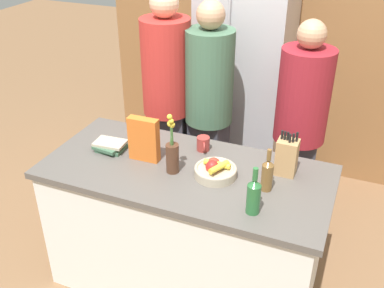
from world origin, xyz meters
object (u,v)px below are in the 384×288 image
object	(u,v)px
book_stack	(110,146)
person_in_blue	(209,103)
refrigerator	(245,70)
bottle_vinegar	(254,195)
person_in_red_tee	(300,122)
person_at_sink	(167,94)
knife_block	(287,157)
coffee_mug	(203,144)
flower_vase	(172,154)
bottle_oil	(267,174)
cereal_box	(144,139)
fruit_bowl	(215,170)

from	to	relation	value
book_stack	person_in_blue	xyz separation A→B (m)	(0.38, 0.77, 0.04)
refrigerator	book_stack	bearing A→B (deg)	-108.45
bottle_vinegar	person_in_red_tee	xyz separation A→B (m)	(0.04, 1.08, -0.08)
person_at_sink	person_in_blue	distance (m)	0.33
knife_block	coffee_mug	bearing A→B (deg)	172.98
flower_vase	bottle_oil	xyz separation A→B (m)	(0.56, 0.03, -0.02)
bottle_vinegar	person_in_red_tee	distance (m)	1.08
cereal_box	person_in_blue	distance (m)	0.80
book_stack	bottle_oil	bearing A→B (deg)	-2.52
book_stack	bottle_oil	size ratio (longest dim) A/B	0.79
knife_block	book_stack	xyz separation A→B (m)	(-1.09, -0.16, -0.08)
refrigerator	cereal_box	world-z (taller)	refrigerator
coffee_mug	bottle_vinegar	distance (m)	0.68
knife_block	bottle_vinegar	distance (m)	0.43
cereal_box	coffee_mug	distance (m)	0.39
refrigerator	knife_block	world-z (taller)	refrigerator
refrigerator	cereal_box	distance (m)	1.43
flower_vase	person_at_sink	bearing A→B (deg)	117.27
bottle_oil	knife_block	bearing A→B (deg)	73.02
book_stack	person_in_red_tee	bearing A→B (deg)	37.47
fruit_bowl	bottle_vinegar	bearing A→B (deg)	-39.93
bottle_vinegar	fruit_bowl	bearing A→B (deg)	140.07
knife_block	flower_vase	distance (m)	0.66
bottle_oil	bottle_vinegar	xyz separation A→B (m)	(-0.01, -0.22, 0.00)
person_at_sink	bottle_oil	bearing A→B (deg)	-47.69
fruit_bowl	person_in_blue	world-z (taller)	person_in_blue
person_at_sink	person_in_blue	bearing A→B (deg)	-3.92
coffee_mug	book_stack	xyz separation A→B (m)	(-0.55, -0.22, -0.02)
coffee_mug	bottle_oil	world-z (taller)	bottle_oil
bottle_vinegar	person_at_sink	distance (m)	1.39
bottle_vinegar	cereal_box	bearing A→B (deg)	161.45
fruit_bowl	flower_vase	bearing A→B (deg)	-167.80
knife_block	cereal_box	xyz separation A→B (m)	(-0.83, -0.17, 0.03)
person_in_red_tee	book_stack	bearing A→B (deg)	-146.89
refrigerator	bottle_vinegar	distance (m)	1.75
flower_vase	person_in_blue	bearing A→B (deg)	96.07
cereal_box	coffee_mug	size ratio (longest dim) A/B	2.45
refrigerator	knife_block	bearing A→B (deg)	-63.26
refrigerator	knife_block	size ratio (longest dim) A/B	7.45
bottle_oil	person_in_red_tee	distance (m)	0.86
cereal_box	person_in_blue	xyz separation A→B (m)	(0.13, 0.78, -0.07)
flower_vase	person_in_red_tee	size ratio (longest dim) A/B	0.23
bottle_oil	flower_vase	bearing A→B (deg)	-176.66
book_stack	fruit_bowl	bearing A→B (deg)	-1.92
knife_block	cereal_box	distance (m)	0.85
refrigerator	bottle_vinegar	world-z (taller)	refrigerator
refrigerator	coffee_mug	world-z (taller)	refrigerator
bottle_oil	bottle_vinegar	distance (m)	0.23
person_in_red_tee	person_in_blue	bearing A→B (deg)	179.16
knife_block	cereal_box	bearing A→B (deg)	-168.27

